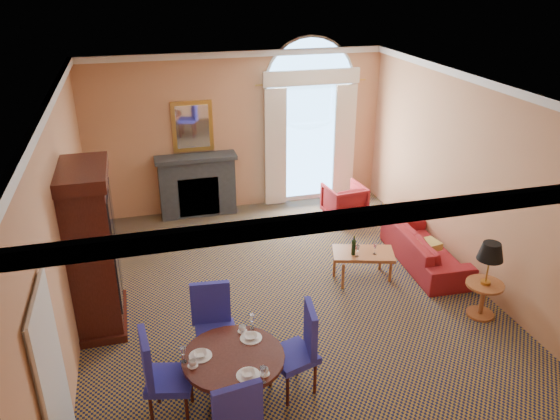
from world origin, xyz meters
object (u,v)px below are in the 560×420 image
object	(u,v)px
sofa	(425,248)
armchair	(344,201)
side_table	(488,270)
armoire	(92,252)
coffee_table	(363,255)
dining_table	(234,370)

from	to	relation	value
sofa	armchair	distance (m)	2.25
sofa	side_table	bearing A→B (deg)	-175.24
side_table	armoire	bearing A→B (deg)	166.40
coffee_table	side_table	size ratio (longest dim) A/B	0.93
armchair	coffee_table	xyz separation A→B (m)	(-0.60, -2.35, 0.10)
dining_table	armchair	xyz separation A→B (m)	(3.12, 4.58, -0.19)
armoire	armchair	world-z (taller)	armoire
dining_table	side_table	distance (m)	3.90
coffee_table	armoire	bearing A→B (deg)	-161.81
sofa	coffee_table	bearing A→B (deg)	101.65
armoire	coffee_table	xyz separation A→B (m)	(4.04, 0.10, -0.68)
armoire	side_table	distance (m)	5.49
sofa	side_table	size ratio (longest dim) A/B	1.75
dining_table	sofa	bearing A→B (deg)	32.90
sofa	armchair	world-z (taller)	armchair
armoire	side_table	world-z (taller)	armoire
sofa	armoire	bearing A→B (deg)	96.10
dining_table	coffee_table	world-z (taller)	dining_table
sofa	coffee_table	world-z (taller)	coffee_table
armchair	side_table	world-z (taller)	side_table
dining_table	side_table	world-z (taller)	side_table
dining_table	side_table	size ratio (longest dim) A/B	0.99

